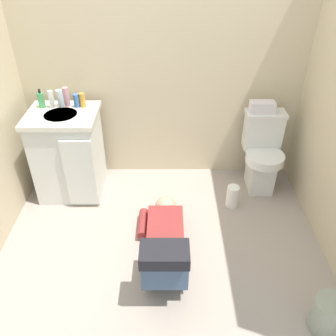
# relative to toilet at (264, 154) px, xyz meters

# --- Properties ---
(ground_plane) EXTENTS (3.06, 3.08, 0.04)m
(ground_plane) POSITION_rel_toilet_xyz_m (-0.94, -0.78, -0.39)
(ground_plane) COLOR #A19286
(wall_back) EXTENTS (2.72, 0.08, 2.40)m
(wall_back) POSITION_rel_toilet_xyz_m (-0.94, 0.30, 0.83)
(wall_back) COLOR beige
(wall_back) RESTS_ON ground_plane
(toilet) EXTENTS (0.36, 0.46, 0.75)m
(toilet) POSITION_rel_toilet_xyz_m (0.00, 0.00, 0.00)
(toilet) COLOR silver
(toilet) RESTS_ON ground_plane
(vanity_cabinet) EXTENTS (0.60, 0.53, 0.82)m
(vanity_cabinet) POSITION_rel_toilet_xyz_m (-1.79, -0.08, 0.05)
(vanity_cabinet) COLOR silver
(vanity_cabinet) RESTS_ON ground_plane
(faucet) EXTENTS (0.02, 0.02, 0.10)m
(faucet) POSITION_rel_toilet_xyz_m (-1.79, 0.06, 0.50)
(faucet) COLOR silver
(faucet) RESTS_ON vanity_cabinet
(person_plumber) EXTENTS (0.39, 1.06, 0.52)m
(person_plumber) POSITION_rel_toilet_xyz_m (-0.91, -0.96, -0.19)
(person_plumber) COLOR maroon
(person_plumber) RESTS_ON ground_plane
(tissue_box) EXTENTS (0.22, 0.11, 0.10)m
(tissue_box) POSITION_rel_toilet_xyz_m (-0.05, 0.09, 0.43)
(tissue_box) COLOR silver
(tissue_box) RESTS_ON toilet
(soap_dispenser) EXTENTS (0.06, 0.06, 0.17)m
(soap_dispenser) POSITION_rel_toilet_xyz_m (-1.98, 0.04, 0.52)
(soap_dispenser) COLOR #3F9855
(soap_dispenser) RESTS_ON vanity_cabinet
(bottle_white) EXTENTS (0.05, 0.05, 0.15)m
(bottle_white) POSITION_rel_toilet_xyz_m (-1.89, 0.04, 0.53)
(bottle_white) COLOR silver
(bottle_white) RESTS_ON vanity_cabinet
(bottle_clear) EXTENTS (0.06, 0.06, 0.15)m
(bottle_clear) POSITION_rel_toilet_xyz_m (-1.82, 0.06, 0.53)
(bottle_clear) COLOR silver
(bottle_clear) RESTS_ON vanity_cabinet
(bottle_pink) EXTENTS (0.05, 0.05, 0.17)m
(bottle_pink) POSITION_rel_toilet_xyz_m (-1.77, 0.07, 0.54)
(bottle_pink) COLOR pink
(bottle_pink) RESTS_ON vanity_cabinet
(bottle_blue) EXTENTS (0.05, 0.05, 0.12)m
(bottle_blue) POSITION_rel_toilet_xyz_m (-1.68, 0.05, 0.51)
(bottle_blue) COLOR #3C6BB7
(bottle_blue) RESTS_ON vanity_cabinet
(bottle_amber) EXTENTS (0.05, 0.05, 0.13)m
(bottle_amber) POSITION_rel_toilet_xyz_m (-1.63, 0.05, 0.51)
(bottle_amber) COLOR gold
(bottle_amber) RESTS_ON vanity_cabinet
(trash_can) EXTENTS (0.22, 0.22, 0.25)m
(trash_can) POSITION_rel_toilet_xyz_m (0.12, -1.51, -0.24)
(trash_can) COLOR gray
(trash_can) RESTS_ON ground_plane
(paper_towel_roll) EXTENTS (0.11, 0.11, 0.21)m
(paper_towel_roll) POSITION_rel_toilet_xyz_m (-0.30, -0.32, -0.26)
(paper_towel_roll) COLOR white
(paper_towel_roll) RESTS_ON ground_plane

